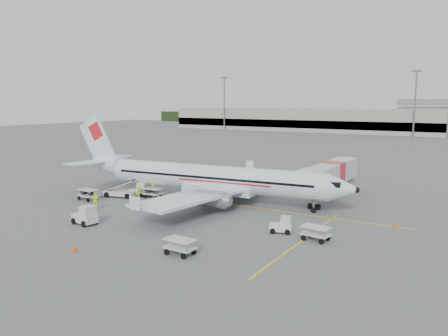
{
  "coord_description": "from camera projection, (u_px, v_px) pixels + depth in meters",
  "views": [
    {
      "loc": [
        26.74,
        -42.22,
        11.59
      ],
      "look_at": [
        0.0,
        2.0,
        3.8
      ],
      "focal_mm": 35.0,
      "sensor_mm": 36.0,
      "label": 1
    }
  ],
  "objects": [
    {
      "name": "cart_empty_b",
      "position": [
        316.0,
        234.0,
        36.84
      ],
      "size": [
        2.51,
        1.67,
        1.23
      ],
      "primitive_type": null,
      "rotation": [
        0.0,
        0.0,
        -0.12
      ],
      "color": "silver",
      "rests_on": "ground"
    },
    {
      "name": "tug_mid",
      "position": [
        85.0,
        215.0,
        41.77
      ],
      "size": [
        2.58,
        1.69,
        1.87
      ],
      "primitive_type": null,
      "rotation": [
        0.0,
        0.0,
        -0.13
      ],
      "color": "silver",
      "rests_on": "ground"
    },
    {
      "name": "cart_loaded_b",
      "position": [
        88.0,
        195.0,
        52.09
      ],
      "size": [
        2.68,
        1.76,
        1.32
      ],
      "primitive_type": null,
      "rotation": [
        0.0,
        0.0,
        -0.1
      ],
      "color": "silver",
      "rests_on": "ground"
    },
    {
      "name": "stripe_lead",
      "position": [
        215.0,
        202.0,
        51.13
      ],
      "size": [
        44.0,
        0.2,
        0.01
      ],
      "primitive_type": "cube",
      "color": "yellow",
      "rests_on": "ground"
    },
    {
      "name": "cone_stbd",
      "position": [
        74.0,
        248.0,
        34.17
      ],
      "size": [
        0.4,
        0.4,
        0.65
      ],
      "primitive_type": "cone",
      "color": "#FC4B07",
      "rests_on": "ground"
    },
    {
      "name": "stripe_cross",
      "position": [
        304.0,
        240.0,
        37.2
      ],
      "size": [
        0.2,
        20.0,
        0.01
      ],
      "primitive_type": "cube",
      "color": "yellow",
      "rests_on": "ground"
    },
    {
      "name": "cone_nose",
      "position": [
        395.0,
        224.0,
        40.93
      ],
      "size": [
        0.38,
        0.38,
        0.62
      ],
      "primitive_type": "cone",
      "color": "#FC4B07",
      "rests_on": "ground"
    },
    {
      "name": "cart_loaded_a",
      "position": [
        153.0,
        193.0,
        53.33
      ],
      "size": [
        2.4,
        1.56,
        1.2
      ],
      "primitive_type": null,
      "rotation": [
        0.0,
        0.0,
        0.09
      ],
      "color": "silver",
      "rests_on": "ground"
    },
    {
      "name": "mast_center",
      "position": [
        415.0,
        104.0,
        146.78
      ],
      "size": [
        3.2,
        1.2,
        22.0
      ],
      "primitive_type": null,
      "color": "slate",
      "rests_on": "ground"
    },
    {
      "name": "tug_fore",
      "position": [
        281.0,
        225.0,
        39.08
      ],
      "size": [
        2.18,
        1.65,
        1.5
      ],
      "primitive_type": null,
      "rotation": [
        0.0,
        0.0,
        0.31
      ],
      "color": "silver",
      "rests_on": "ground"
    },
    {
      "name": "crew_d",
      "position": [
        95.0,
        201.0,
        47.37
      ],
      "size": [
        1.2,
        0.95,
        1.91
      ],
      "primitive_type": "imported",
      "rotation": [
        0.0,
        0.0,
        3.64
      ],
      "color": "#B5E31A",
      "rests_on": "ground"
    },
    {
      "name": "cart_empty_a",
      "position": [
        180.0,
        247.0,
        33.41
      ],
      "size": [
        2.46,
        1.53,
        1.25
      ],
      "primitive_type": null,
      "rotation": [
        0.0,
        0.0,
        -0.04
      ],
      "color": "silver",
      "rests_on": "ground"
    },
    {
      "name": "crew_c",
      "position": [
        139.0,
        192.0,
        52.87
      ],
      "size": [
        0.88,
        1.2,
        1.66
      ],
      "primitive_type": "imported",
      "rotation": [
        0.0,
        0.0,
        1.84
      ],
      "color": "#B5E31A",
      "rests_on": "ground"
    },
    {
      "name": "terminal_west",
      "position": [
        301.0,
        120.0,
        180.93
      ],
      "size": [
        110.0,
        22.0,
        9.0
      ],
      "primitive_type": null,
      "color": "gray",
      "rests_on": "ground"
    },
    {
      "name": "belt_loader",
      "position": [
        120.0,
        186.0,
        53.77
      ],
      "size": [
        5.55,
        3.2,
        2.83
      ],
      "primitive_type": null,
      "rotation": [
        0.0,
        0.0,
        0.25
      ],
      "color": "silver",
      "rests_on": "ground"
    },
    {
      "name": "ground",
      "position": [
        215.0,
        202.0,
        51.13
      ],
      "size": [
        360.0,
        360.0,
        0.0
      ],
      "primitive_type": "plane",
      "color": "#56595B"
    },
    {
      "name": "aircraft",
      "position": [
        213.0,
        161.0,
        50.58
      ],
      "size": [
        37.74,
        30.85,
        9.74
      ],
      "primitive_type": null,
      "rotation": [
        0.0,
        0.0,
        0.09
      ],
      "color": "white",
      "rests_on": "ground"
    },
    {
      "name": "treeline",
      "position": [
        420.0,
        121.0,
        198.76
      ],
      "size": [
        300.0,
        3.0,
        6.0
      ],
      "primitive_type": null,
      "color": "black",
      "rests_on": "ground"
    },
    {
      "name": "tug_aft",
      "position": [
        138.0,
        189.0,
        54.47
      ],
      "size": [
        2.5,
        1.85,
        1.73
      ],
      "primitive_type": null,
      "rotation": [
        0.0,
        0.0,
        0.28
      ],
      "color": "silver",
      "rests_on": "ground"
    },
    {
      "name": "crew_a",
      "position": [
        171.0,
        202.0,
        47.49
      ],
      "size": [
        0.7,
        0.62,
        1.6
      ],
      "primitive_type": "imported",
      "rotation": [
        0.0,
        0.0,
        0.51
      ],
      "color": "#B5E31A",
      "rests_on": "ground"
    },
    {
      "name": "jet_bridge",
      "position": [
        332.0,
        181.0,
        52.57
      ],
      "size": [
        3.21,
        17.07,
        4.48
      ],
      "primitive_type": null,
      "rotation": [
        0.0,
        0.0,
        0.0
      ],
      "color": "silver",
      "rests_on": "ground"
    },
    {
      "name": "cone_port",
      "position": [
        265.0,
        183.0,
        61.46
      ],
      "size": [
        0.36,
        0.36,
        0.59
      ],
      "primitive_type": "cone",
      "color": "#FC4B07",
      "rests_on": "ground"
    },
    {
      "name": "crew_b",
      "position": [
        153.0,
        191.0,
        53.91
      ],
      "size": [
        0.96,
        0.89,
        1.58
      ],
      "primitive_type": "imported",
      "rotation": [
        0.0,
        0.0,
        -0.5
      ],
      "color": "#B5E31A",
      "rests_on": "ground"
    },
    {
      "name": "mast_west",
      "position": [
        224.0,
        104.0,
        185.15
      ],
      "size": [
        3.2,
        1.2,
        22.0
      ],
      "primitive_type": null,
      "color": "slate",
      "rests_on": "ground"
    }
  ]
}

